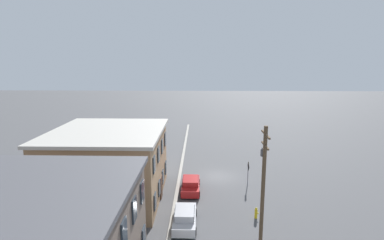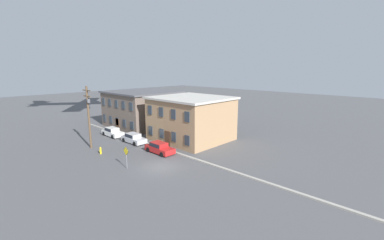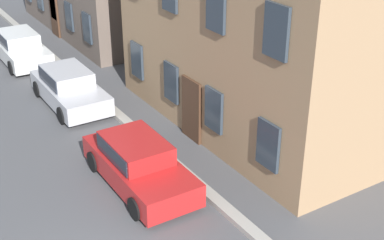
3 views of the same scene
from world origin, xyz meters
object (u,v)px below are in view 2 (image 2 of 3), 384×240
object	(u,v)px
car_silver	(134,138)
caution_sign	(126,154)
car_red	(159,147)
car_white	(112,132)
utility_pole	(89,114)
fire_hydrant	(101,150)

from	to	relation	value
car_silver	caution_sign	bearing A→B (deg)	-37.76
car_red	caution_sign	distance (m)	6.45
car_white	utility_pole	bearing A→B (deg)	-55.04
utility_pole	fire_hydrant	bearing A→B (deg)	-4.92
caution_sign	fire_hydrant	distance (m)	7.12
car_red	fire_hydrant	world-z (taller)	car_red
car_silver	fire_hydrant	bearing A→B (deg)	-77.81
car_white	car_silver	xyz separation A→B (m)	(5.90, 0.24, 0.00)
fire_hydrant	car_white	bearing A→B (deg)	141.23
car_silver	car_white	bearing A→B (deg)	-177.66
utility_pole	caution_sign	bearing A→B (deg)	-3.81
car_silver	fire_hydrant	xyz separation A→B (m)	(1.30, -6.02, -0.27)
car_white	fire_hydrant	bearing A→B (deg)	-38.77
utility_pole	fire_hydrant	size ratio (longest dim) A/B	9.19
car_red	utility_pole	distance (m)	11.04
car_white	car_silver	size ratio (longest dim) A/B	1.00
car_white	fire_hydrant	size ratio (longest dim) A/B	4.58
car_white	car_red	distance (m)	12.47
car_silver	car_red	xyz separation A→B (m)	(6.58, -0.29, 0.00)
caution_sign	fire_hydrant	bearing A→B (deg)	176.72
car_red	fire_hydrant	distance (m)	7.80
utility_pole	car_silver	bearing A→B (deg)	70.25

